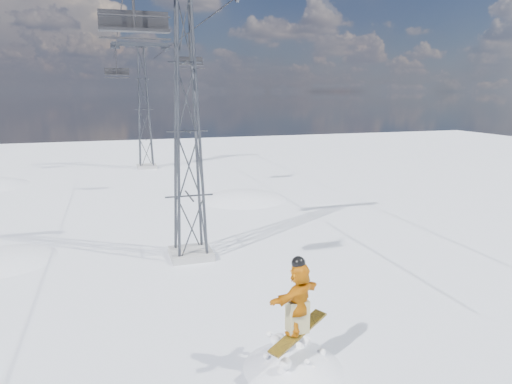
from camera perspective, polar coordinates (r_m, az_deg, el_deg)
ground at (r=13.23m, az=-5.57°, el=-20.10°), size 120.00×120.00×0.00m
snow_terrain at (r=36.34m, az=-20.33°, el=-15.74°), size 39.00×37.00×22.00m
lift_tower_near at (r=19.25m, az=-8.60°, el=7.43°), size 5.20×1.80×11.43m
lift_tower_far at (r=44.07m, az=-13.84°, el=9.96°), size 5.20×1.80×11.43m
haul_cables at (r=30.82m, az=-12.53°, el=19.14°), size 4.46×51.00×0.06m
lift_chair_near at (r=13.81m, az=-14.98°, el=19.76°), size 1.91×0.55×2.36m
lift_chair_mid at (r=31.51m, az=-8.33°, el=15.81°), size 1.84×0.53×2.28m
lift_chair_far at (r=42.98m, az=-16.99°, el=14.14°), size 2.09×0.60×2.59m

